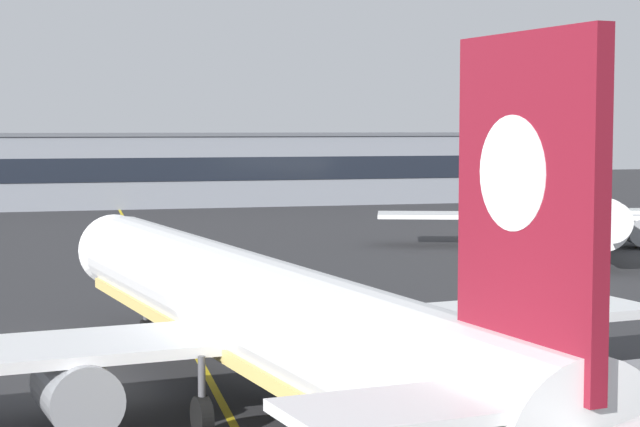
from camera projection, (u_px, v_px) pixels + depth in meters
The scene contains 5 objects.
taxiway_centreline at pixel (177, 319), 56.18m from camera, with size 0.30×180.00×0.01m, color yellow.
airliner_foreground at pixel (258, 316), 37.27m from camera, with size 32.36×41.44×11.65m.
airliner_background at pixel (565, 208), 89.46m from camera, with size 29.95×37.81×10.98m.
safety_cone_by_nose_gear at pixel (207, 320), 54.25m from camera, with size 0.44×0.44×0.55m.
terminal_building at pixel (16, 171), 132.18m from camera, with size 117.50×12.40×8.98m.
Camera 1 is at (-8.11, -25.47, 9.72)m, focal length 62.23 mm.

